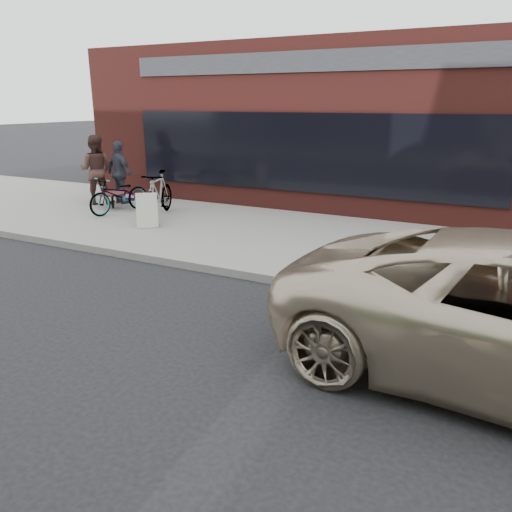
{
  "coord_description": "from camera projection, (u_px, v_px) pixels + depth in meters",
  "views": [
    {
      "loc": [
        2.88,
        -3.18,
        2.96
      ],
      "look_at": [
        -0.19,
        2.88,
        0.85
      ],
      "focal_mm": 35.0,
      "sensor_mm": 36.0,
      "label": 1
    }
  ],
  "objects": [
    {
      "name": "near_sidewalk",
      "position": [
        350.0,
        241.0,
        10.77
      ],
      "size": [
        44.0,
        6.0,
        0.15
      ],
      "primitive_type": "cube",
      "color": "gray",
      "rests_on": "ground"
    },
    {
      "name": "bicycle_rear",
      "position": [
        159.0,
        194.0,
        12.7
      ],
      "size": [
        1.05,
        1.95,
        1.13
      ],
      "primitive_type": "imported",
      "rotation": [
        0.0,
        0.0,
        0.29
      ],
      "color": "gray",
      "rests_on": "near_sidewalk"
    },
    {
      "name": "storefront",
      "position": [
        356.0,
        123.0,
        16.94
      ],
      "size": [
        14.0,
        10.07,
        4.5
      ],
      "color": "maroon",
      "rests_on": "ground"
    },
    {
      "name": "sandwich_sign",
      "position": [
        147.0,
        210.0,
        11.66
      ],
      "size": [
        0.66,
        0.65,
        0.79
      ],
      "rotation": [
        0.0,
        0.0,
        0.63
      ],
      "color": "silver",
      "rests_on": "near_sidewalk"
    },
    {
      "name": "ground",
      "position": [
        140.0,
        421.0,
        4.83
      ],
      "size": [
        120.0,
        120.0,
        0.0
      ],
      "primitive_type": "plane",
      "color": "black",
      "rests_on": "ground"
    },
    {
      "name": "cafe_table",
      "position": [
        112.0,
        194.0,
        13.6
      ],
      "size": [
        0.76,
        0.76,
        0.43
      ],
      "color": "black",
      "rests_on": "near_sidewalk"
    },
    {
      "name": "bicycle_front",
      "position": [
        119.0,
        195.0,
        13.07
      ],
      "size": [
        0.99,
        1.9,
        0.95
      ],
      "primitive_type": "imported",
      "rotation": [
        0.0,
        0.0,
        -0.21
      ],
      "color": "gray",
      "rests_on": "near_sidewalk"
    },
    {
      "name": "motorcycle",
      "position": [
        409.0,
        289.0,
        6.75
      ],
      "size": [
        1.96,
        0.63,
        1.24
      ],
      "rotation": [
        0.0,
        0.0,
        -0.06
      ],
      "color": "black",
      "rests_on": "ground"
    },
    {
      "name": "cafe_patron_left",
      "position": [
        96.0,
        170.0,
        14.05
      ],
      "size": [
        1.17,
        1.07,
        1.94
      ],
      "primitive_type": "imported",
      "rotation": [
        0.0,
        0.0,
        3.58
      ],
      "color": "#482D26",
      "rests_on": "near_sidewalk"
    },
    {
      "name": "cafe_patron_right",
      "position": [
        120.0,
        173.0,
        14.16
      ],
      "size": [
        1.11,
        0.68,
        1.76
      ],
      "primitive_type": "imported",
      "rotation": [
        0.0,
        0.0,
        2.88
      ],
      "color": "#3D3F4E",
      "rests_on": "near_sidewalk"
    }
  ]
}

